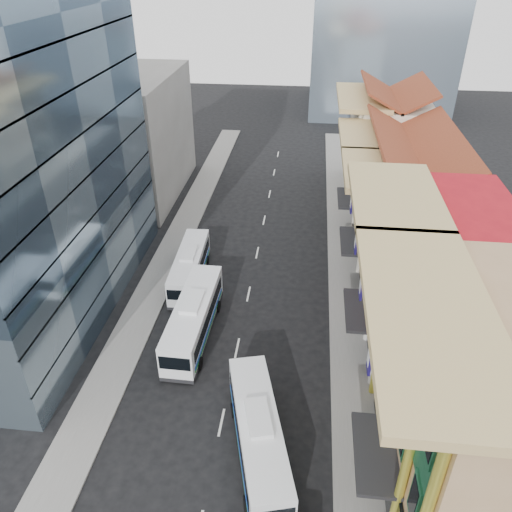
# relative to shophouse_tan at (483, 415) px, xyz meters

# --- Properties ---
(sidewalk_right) EXTENTS (3.00, 90.00, 0.15)m
(sidewalk_right) POSITION_rel_shophouse_tan_xyz_m (-5.50, 17.00, -5.92)
(sidewalk_right) COLOR slate
(sidewalk_right) RESTS_ON ground
(sidewalk_left) EXTENTS (3.00, 90.00, 0.15)m
(sidewalk_left) POSITION_rel_shophouse_tan_xyz_m (-22.50, 17.00, -5.92)
(sidewalk_left) COLOR slate
(sidewalk_left) RESTS_ON ground
(shophouse_tan) EXTENTS (8.00, 14.00, 12.00)m
(shophouse_tan) POSITION_rel_shophouse_tan_xyz_m (0.00, 0.00, 0.00)
(shophouse_tan) COLOR tan
(shophouse_tan) RESTS_ON ground
(shophouse_red) EXTENTS (8.00, 10.00, 12.00)m
(shophouse_red) POSITION_rel_shophouse_tan_xyz_m (0.00, 12.00, 0.00)
(shophouse_red) COLOR #AD131C
(shophouse_red) RESTS_ON ground
(shophouse_cream_near) EXTENTS (8.00, 9.00, 10.00)m
(shophouse_cream_near) POSITION_rel_shophouse_tan_xyz_m (0.00, 21.50, -1.00)
(shophouse_cream_near) COLOR beige
(shophouse_cream_near) RESTS_ON ground
(shophouse_cream_mid) EXTENTS (8.00, 9.00, 10.00)m
(shophouse_cream_mid) POSITION_rel_shophouse_tan_xyz_m (0.00, 30.50, -1.00)
(shophouse_cream_mid) COLOR beige
(shophouse_cream_mid) RESTS_ON ground
(shophouse_cream_far) EXTENTS (8.00, 12.00, 11.00)m
(shophouse_cream_far) POSITION_rel_shophouse_tan_xyz_m (0.00, 41.00, -0.50)
(shophouse_cream_far) COLOR beige
(shophouse_cream_far) RESTS_ON ground
(office_tower) EXTENTS (12.00, 26.00, 30.00)m
(office_tower) POSITION_rel_shophouse_tan_xyz_m (-31.00, 14.00, 9.00)
(office_tower) COLOR #3E5162
(office_tower) RESTS_ON ground
(office_block_far) EXTENTS (10.00, 18.00, 14.00)m
(office_block_far) POSITION_rel_shophouse_tan_xyz_m (-30.00, 37.00, 1.00)
(office_block_far) COLOR gray
(office_block_far) RESTS_ON ground
(bus_left_near) EXTENTS (2.74, 10.80, 3.45)m
(bus_left_near) POSITION_rel_shophouse_tan_xyz_m (-17.50, 11.13, -4.28)
(bus_left_near) COLOR white
(bus_left_near) RESTS_ON ground
(bus_left_far) EXTENTS (2.61, 9.63, 3.06)m
(bus_left_far) POSITION_rel_shophouse_tan_xyz_m (-19.50, 18.48, -4.47)
(bus_left_far) COLOR silver
(bus_left_far) RESTS_ON ground
(bus_right) EXTENTS (5.00, 10.63, 3.32)m
(bus_right) POSITION_rel_shophouse_tan_xyz_m (-11.40, 0.99, -4.34)
(bus_right) COLOR white
(bus_right) RESTS_ON ground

